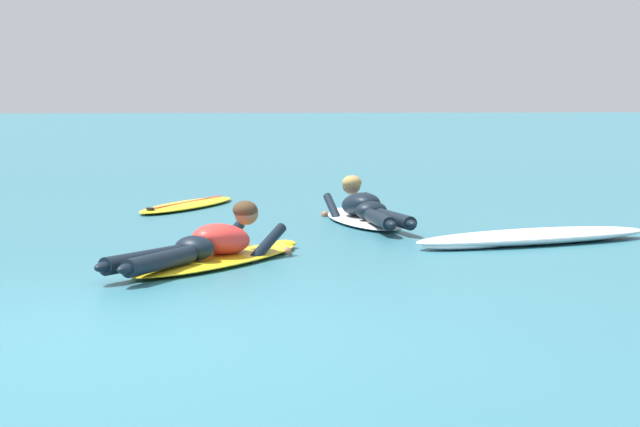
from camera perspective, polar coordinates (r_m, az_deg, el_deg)
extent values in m
plane|color=#2D6B7A|center=(17.07, -7.13, 0.91)|extent=(120.00, 120.00, 0.00)
ellipsoid|color=yellow|center=(10.18, -4.79, -2.15)|extent=(1.79, 2.26, 0.07)
ellipsoid|color=yellow|center=(11.12, -1.65, -1.41)|extent=(0.29, 0.29, 0.06)
ellipsoid|color=red|center=(10.20, -4.64, -1.20)|extent=(0.71, 0.79, 0.35)
ellipsoid|color=black|center=(9.88, -5.89, -1.61)|extent=(0.44, 0.42, 0.20)
cylinder|color=black|center=(9.46, -8.28, -2.16)|extent=(0.64, 0.78, 0.14)
ellipsoid|color=black|center=(9.13, -10.03, -2.47)|extent=(0.21, 0.24, 0.08)
cylinder|color=black|center=(9.37, -7.50, -2.23)|extent=(0.56, 0.82, 0.14)
ellipsoid|color=black|center=(9.01, -8.99, -2.57)|extent=(0.21, 0.24, 0.08)
cylinder|color=black|center=(10.64, -4.53, -1.34)|extent=(0.40, 0.53, 0.34)
sphere|color=#8C6647|center=(10.97, -3.45, -1.64)|extent=(0.09, 0.09, 0.09)
cylinder|color=black|center=(10.40, -2.55, -1.50)|extent=(0.40, 0.53, 0.34)
sphere|color=#8C6647|center=(10.72, -1.56, -1.81)|extent=(0.09, 0.09, 0.09)
sphere|color=#8C6647|center=(10.52, -3.47, 0.02)|extent=(0.21, 0.21, 0.21)
ellipsoid|color=#47331E|center=(10.50, -3.52, 0.18)|extent=(0.29, 0.29, 0.16)
ellipsoid|color=white|center=(13.21, 1.99, -0.31)|extent=(0.87, 2.10, 0.07)
ellipsoid|color=white|center=(14.14, 0.93, 0.14)|extent=(0.24, 0.23, 0.06)
ellipsoid|color=black|center=(13.24, 1.93, 0.42)|extent=(0.50, 0.74, 0.35)
ellipsoid|color=black|center=(12.86, 2.41, 0.13)|extent=(0.38, 0.33, 0.20)
cylinder|color=black|center=(12.29, 2.81, -0.28)|extent=(0.21, 0.87, 0.14)
ellipsoid|color=black|center=(11.87, 3.29, -0.50)|extent=(0.13, 0.23, 0.08)
cylinder|color=black|center=(12.33, 3.52, -0.26)|extent=(0.31, 0.88, 0.14)
ellipsoid|color=black|center=(11.93, 4.25, -0.47)|extent=(0.13, 0.23, 0.08)
cylinder|color=black|center=(13.56, 0.61, 0.21)|extent=(0.17, 0.56, 0.32)
sphere|color=#8C6647|center=(13.92, 0.23, -0.05)|extent=(0.09, 0.09, 0.09)
cylinder|color=black|center=(13.65, 2.42, 0.25)|extent=(0.17, 0.56, 0.32)
sphere|color=#8C6647|center=(13.99, 2.02, -0.03)|extent=(0.09, 0.09, 0.09)
sphere|color=#8C6647|center=(13.61, 1.48, 1.35)|extent=(0.21, 0.21, 0.21)
ellipsoid|color=#AD894C|center=(13.59, 1.50, 1.46)|extent=(0.25, 0.23, 0.16)
ellipsoid|color=yellow|center=(15.05, -6.21, 0.41)|extent=(1.47, 2.26, 0.07)
cube|color=red|center=(15.04, -6.22, 0.55)|extent=(0.87, 1.73, 0.01)
cone|color=black|center=(14.22, -7.94, -0.05)|extent=(0.13, 0.13, 0.16)
ellipsoid|color=white|center=(11.60, 9.98, -1.06)|extent=(2.55, 1.34, 0.14)
ellipsoid|color=white|center=(12.03, 12.22, -0.97)|extent=(0.90, 0.29, 0.10)
ellipsoid|color=white|center=(11.16, 6.94, -1.46)|extent=(0.94, 0.51, 0.08)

